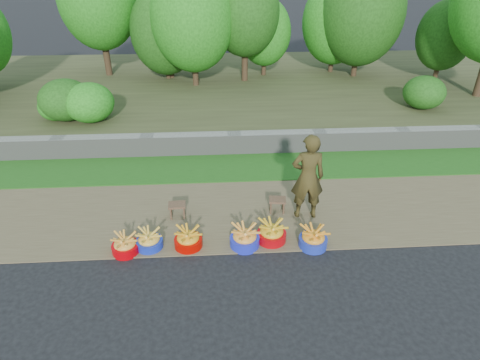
{
  "coord_description": "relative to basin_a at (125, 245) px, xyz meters",
  "views": [
    {
      "loc": [
        -0.45,
        -5.44,
        4.56
      ],
      "look_at": [
        -0.03,
        1.3,
        0.75
      ],
      "focal_mm": 30.0,
      "sensor_mm": 36.0,
      "label": 1
    }
  ],
  "objects": [
    {
      "name": "vegetation",
      "position": [
        2.03,
        8.6,
        2.46
      ],
      "size": [
        32.44,
        7.87,
        4.73
      ],
      "color": "#382819",
      "rests_on": "earth_bank"
    },
    {
      "name": "earth_bank",
      "position": [
        2.1,
        8.82,
        0.09
      ],
      "size": [
        80.0,
        10.0,
        0.5
      ],
      "primitive_type": "cube",
      "color": "#424526",
      "rests_on": "ground"
    },
    {
      "name": "basin_a",
      "position": [
        0.0,
        0.0,
        0.0
      ],
      "size": [
        0.47,
        0.47,
        0.35
      ],
      "color": "#B80007",
      "rests_on": "ground"
    },
    {
      "name": "dirt_shoulder",
      "position": [
        2.1,
        1.07,
        -0.15
      ],
      "size": [
        80.0,
        2.5,
        0.02
      ],
      "primitive_type": "cube",
      "color": "brown",
      "rests_on": "ground"
    },
    {
      "name": "stool_left",
      "position": [
        0.83,
        1.02,
        0.1
      ],
      "size": [
        0.35,
        0.28,
        0.29
      ],
      "rotation": [
        0.0,
        0.0,
        0.06
      ],
      "color": "brown",
      "rests_on": "dirt_shoulder"
    },
    {
      "name": "basin_e",
      "position": [
        2.58,
        0.16,
        0.02
      ],
      "size": [
        0.53,
        0.53,
        0.39
      ],
      "color": "#AC050B",
      "rests_on": "ground"
    },
    {
      "name": "stool_right",
      "position": [
        2.82,
        1.08,
        0.1
      ],
      "size": [
        0.36,
        0.29,
        0.29
      ],
      "rotation": [
        0.0,
        0.0,
        -0.12
      ],
      "color": "brown",
      "rests_on": "dirt_shoulder"
    },
    {
      "name": "grass_verge",
      "position": [
        2.1,
        3.07,
        -0.14
      ],
      "size": [
        80.0,
        1.5,
        0.04
      ],
      "primitive_type": "cube",
      "color": "#225D18",
      "rests_on": "ground"
    },
    {
      "name": "basin_c",
      "position": [
        1.09,
        0.08,
        0.01
      ],
      "size": [
        0.5,
        0.5,
        0.37
      ],
      "color": "#B30600",
      "rests_on": "ground"
    },
    {
      "name": "vendor_woman",
      "position": [
        3.34,
        0.91,
        0.73
      ],
      "size": [
        0.65,
        0.44,
        1.74
      ],
      "primitive_type": "imported",
      "rotation": [
        0.0,
        0.0,
        3.1
      ],
      "color": "black",
      "rests_on": "dirt_shoulder"
    },
    {
      "name": "ground_plane",
      "position": [
        2.1,
        -0.18,
        -0.16
      ],
      "size": [
        120.0,
        120.0,
        0.0
      ],
      "primitive_type": "plane",
      "color": "black",
      "rests_on": "ground"
    },
    {
      "name": "basin_b",
      "position": [
        0.4,
        0.1,
        0.0
      ],
      "size": [
        0.47,
        0.47,
        0.35
      ],
      "color": "#152AAE",
      "rests_on": "ground"
    },
    {
      "name": "retaining_wall",
      "position": [
        2.1,
        3.92,
        0.12
      ],
      "size": [
        80.0,
        0.35,
        0.55
      ],
      "primitive_type": "cube",
      "color": "gray",
      "rests_on": "ground"
    },
    {
      "name": "basin_d",
      "position": [
        2.09,
        0.05,
        0.02
      ],
      "size": [
        0.53,
        0.53,
        0.39
      ],
      "color": "#1B27CC",
      "rests_on": "ground"
    },
    {
      "name": "basin_f",
      "position": [
        3.3,
        -0.04,
        0.01
      ],
      "size": [
        0.51,
        0.51,
        0.38
      ],
      "color": "#1D31AC",
      "rests_on": "ground"
    }
  ]
}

